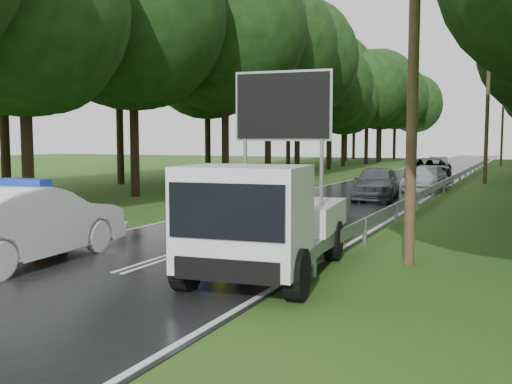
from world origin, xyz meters
The scene contains 20 objects.
ground centered at (0.00, 0.00, 0.00)m, with size 160.00×160.00×0.00m, color #1F4F16.
road centered at (0.00, 30.00, 0.01)m, with size 7.00×140.00×0.02m, color black.
guardrail centered at (3.70, 29.67, 0.55)m, with size 0.12×60.06×0.70m.
utility_pole_near centered at (5.20, 2.00, 5.06)m, with size 1.40×0.24×10.00m.
utility_pole_mid centered at (5.20, 28.00, 5.06)m, with size 1.40×0.24×10.00m.
utility_pole_far centered at (5.20, 54.00, 5.06)m, with size 1.40×0.24×10.00m.
police_sedan centered at (-2.53, -1.45, 0.86)m, with size 2.20×5.32×1.89m.
work_truck centered at (2.81, -0.40, 1.13)m, with size 2.93×5.47×4.17m.
barrier centered at (0.22, 3.90, 0.79)m, with size 2.51×0.41×1.05m.
officer centered at (-0.69, 4.13, 0.85)m, with size 0.62×0.41×1.69m, color #D7C50B.
civilian centered at (0.47, 1.12, 0.98)m, with size 0.95×0.74×1.96m, color navy.
queue_car_first centered at (1.31, 15.30, 0.78)m, with size 1.85×4.60×1.57m, color #3E4045.
queue_car_second centered at (2.60, 21.30, 0.67)m, with size 1.87×4.61×1.34m, color #B0B3B8.
queue_car_third centered at (1.86, 27.38, 0.80)m, with size 2.65×5.74×1.60m, color black.
queue_car_fourth centered at (0.83, 39.51, 0.67)m, with size 1.42×4.09×1.35m, color #3F4047.
cone_near_left centered at (-2.63, -1.00, 0.33)m, with size 0.32×0.32×0.68m.
cone_center centered at (0.18, 2.00, 0.32)m, with size 0.32×0.32×0.67m.
cone_far centered at (0.60, 4.38, 0.39)m, with size 0.38×0.38×0.80m.
cone_left_mid centered at (-3.40, 0.50, 0.38)m, with size 0.37×0.37×0.79m.
cone_right centered at (3.21, 3.43, 0.33)m, with size 0.32×0.32×0.67m.
Camera 1 is at (7.42, -10.58, 2.71)m, focal length 40.00 mm.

